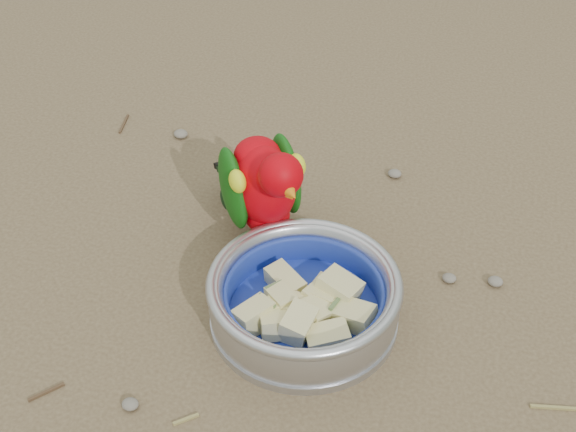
% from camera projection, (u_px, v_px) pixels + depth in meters
% --- Properties ---
extents(ground, '(60.00, 60.00, 0.00)m').
position_uv_depth(ground, '(279.00, 297.00, 0.90)').
color(ground, brown).
extents(food_bowl, '(0.20, 0.20, 0.02)m').
position_uv_depth(food_bowl, '(304.00, 315.00, 0.87)').
color(food_bowl, '#B2B2BA').
rests_on(food_bowl, ground).
extents(bowl_wall, '(0.20, 0.20, 0.04)m').
position_uv_depth(bowl_wall, '(304.00, 296.00, 0.85)').
color(bowl_wall, '#B2B2BA').
rests_on(bowl_wall, food_bowl).
extents(fruit_wedges, '(0.12, 0.12, 0.03)m').
position_uv_depth(fruit_wedges, '(304.00, 300.00, 0.86)').
color(fruit_wedges, beige).
rests_on(fruit_wedges, food_bowl).
extents(lory_parrot, '(0.19, 0.20, 0.15)m').
position_uv_depth(lory_parrot, '(264.00, 194.00, 0.92)').
color(lory_parrot, '#B60009').
rests_on(lory_parrot, ground).
extents(ground_debris, '(0.90, 0.80, 0.01)m').
position_uv_depth(ground_debris, '(326.00, 288.00, 0.91)').
color(ground_debris, olive).
rests_on(ground_debris, ground).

